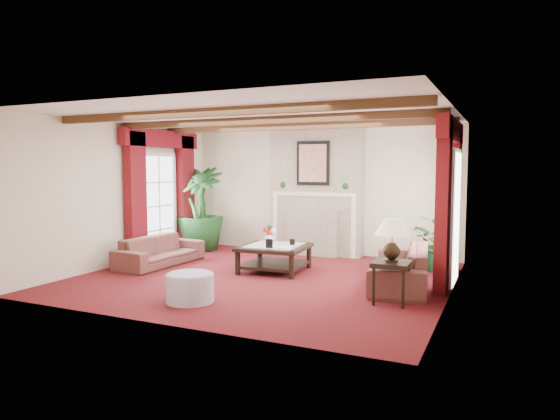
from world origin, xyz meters
The scene contains 23 objects.
floor centered at (0.00, 0.00, 0.00)m, with size 6.00×6.00×0.00m, color #4E0D0D.
ceiling centered at (0.00, 0.00, 2.70)m, with size 6.00×6.00×0.00m, color white.
back_wall centered at (0.00, 2.75, 1.35)m, with size 6.00×0.02×2.70m, color beige.
left_wall centered at (-3.00, 0.00, 1.35)m, with size 0.02×5.50×2.70m, color beige.
right_wall centered at (3.00, 0.00, 1.35)m, with size 0.02×5.50×2.70m, color beige.
ceiling_beams centered at (0.00, 0.00, 2.64)m, with size 6.00×3.00×0.12m, color #3A2512, non-canonical shape.
fireplace centered at (0.00, 2.55, 2.70)m, with size 2.00×0.52×2.70m, color tan, non-canonical shape.
french_door_left centered at (-2.97, 1.00, 2.13)m, with size 0.10×1.10×2.16m, color white, non-canonical shape.
french_door_right centered at (2.97, 1.00, 2.13)m, with size 0.10×1.10×2.16m, color white, non-canonical shape.
curtains_left centered at (-2.86, 1.00, 2.55)m, with size 0.20×2.40×2.55m, color #540B14, non-canonical shape.
curtains_right centered at (2.86, 1.00, 2.55)m, with size 0.20×2.40×2.55m, color #540B14, non-canonical shape.
sofa_left centered at (-2.29, 0.16, 0.37)m, with size 0.63×1.90×0.74m, color #390F1E.
sofa_right centered at (2.21, 0.41, 0.41)m, with size 0.92×2.19×0.83m, color #390F1E.
potted_palm centered at (-2.55, 1.92, 0.52)m, with size 1.06×1.88×1.05m, color black.
small_plant centered at (2.62, 1.80, 0.39)m, with size 1.34×1.35×0.78m, color black.
coffee_table centered at (-0.06, 0.57, 0.23)m, with size 1.14×1.14×0.47m, color black, non-canonical shape.
side_table centered at (2.30, -0.69, 0.29)m, with size 0.49×0.49×0.58m, color black, non-canonical shape.
ottoman centered at (-0.26, -1.78, 0.19)m, with size 0.67×0.67×0.39m, color #A59DB2.
table_lamp centered at (2.30, -0.69, 0.89)m, with size 0.48×0.48×0.61m, color black, non-canonical shape.
flower_vase centered at (-0.32, 0.90, 0.56)m, with size 0.24×0.24×0.18m, color silver.
book centered at (0.15, 0.33, 0.61)m, with size 0.21×0.08×0.29m, color black.
photo_frame_a centered at (0.00, 0.22, 0.55)m, with size 0.13×0.02×0.17m, color black, non-canonical shape.
photo_frame_b centered at (0.23, 0.71, 0.53)m, with size 0.09×0.02×0.12m, color black, non-canonical shape.
Camera 1 is at (3.71, -7.45, 1.88)m, focal length 32.00 mm.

